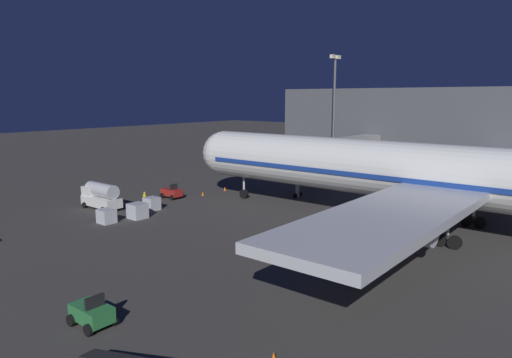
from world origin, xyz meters
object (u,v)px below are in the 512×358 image
at_px(airliner_at_gate, 470,179).
at_px(fuel_tanker, 100,195).
at_px(baggage_tug_spare, 92,313).
at_px(baggage_container_mid_row, 107,216).
at_px(baggage_container_near_belt, 152,204).
at_px(traffic_cone_nose_starboard, 203,194).
at_px(apron_floodlight_mast, 334,107).
at_px(ground_crew_marshaller_fwd, 145,198).
at_px(jet_bridge, 330,149).
at_px(traffic_cone_wingtip_svc_side, 274,357).
at_px(baggage_container_far_row, 138,211).
at_px(traffic_cone_nose_port, 225,189).
at_px(baggage_tug_lead, 172,192).

xyz_separation_m(airliner_at_gate, fuel_tanker, (15.21, -37.31, -4.03)).
height_order(baggage_tug_spare, baggage_container_mid_row, baggage_tug_spare).
distance_m(baggage_container_near_belt, traffic_cone_nose_starboard, 9.65).
xyz_separation_m(apron_floodlight_mast, ground_crew_marshaller_fwd, (36.16, -5.63, -10.67)).
bearing_deg(baggage_container_near_belt, traffic_cone_nose_starboard, -172.69).
distance_m(jet_bridge, fuel_tanker, 32.35).
xyz_separation_m(fuel_tanker, traffic_cone_wingtip_svc_side, (13.13, 35.86, -1.37)).
relative_size(airliner_at_gate, ground_crew_marshaller_fwd, 42.01).
height_order(fuel_tanker, baggage_container_near_belt, fuel_tanker).
xyz_separation_m(baggage_container_far_row, traffic_cone_wingtip_svc_side, (13.12, 28.72, -0.56)).
xyz_separation_m(jet_bridge, ground_crew_marshaller_fwd, (24.02, -12.13, -4.87)).
bearing_deg(baggage_container_far_row, ground_crew_marshaller_fwd, -134.31).
relative_size(jet_bridge, fuel_tanker, 4.49).
xyz_separation_m(traffic_cone_nose_port, traffic_cone_nose_starboard, (4.40, 0.00, 0.00)).
height_order(ground_crew_marshaller_fwd, traffic_cone_nose_port, ground_crew_marshaller_fwd).
height_order(airliner_at_gate, traffic_cone_wingtip_svc_side, airliner_at_gate).
relative_size(jet_bridge, baggage_container_mid_row, 15.33).
distance_m(jet_bridge, apron_floodlight_mast, 14.94).
xyz_separation_m(airliner_at_gate, traffic_cone_nose_starboard, (2.20, -33.27, -5.41)).
bearing_deg(baggage_container_mid_row, baggage_tug_spare, 54.83).
bearing_deg(traffic_cone_nose_starboard, fuel_tanker, -17.26).
bearing_deg(fuel_tanker, ground_crew_marshaller_fwd, 151.38).
bearing_deg(traffic_cone_nose_starboard, ground_crew_marshaller_fwd, -10.46).
relative_size(apron_floodlight_mast, baggage_tug_lead, 7.22).
bearing_deg(apron_floodlight_mast, traffic_cone_nose_starboard, -8.36).
bearing_deg(baggage_container_near_belt, airliner_at_gate, 110.16).
distance_m(ground_crew_marshaller_fwd, traffic_cone_nose_port, 12.97).
xyz_separation_m(baggage_container_near_belt, baggage_container_far_row, (3.45, 1.87, 0.08)).
height_order(baggage_container_mid_row, traffic_cone_nose_port, baggage_container_mid_row).
relative_size(traffic_cone_nose_port, traffic_cone_nose_starboard, 1.00).
height_order(baggage_tug_lead, ground_crew_marshaller_fwd, baggage_tug_lead).
bearing_deg(baggage_tug_lead, baggage_container_near_belt, 28.68).
height_order(fuel_tanker, baggage_container_far_row, fuel_tanker).
height_order(baggage_container_far_row, traffic_cone_wingtip_svc_side, baggage_container_far_row).
xyz_separation_m(baggage_container_mid_row, traffic_cone_nose_starboard, (-16.31, -2.19, -0.47)).
height_order(baggage_container_far_row, traffic_cone_nose_starboard, baggage_container_far_row).
relative_size(baggage_tug_spare, ground_crew_marshaller_fwd, 1.58).
xyz_separation_m(baggage_container_mid_row, traffic_cone_wingtip_svc_side, (9.83, 29.63, -0.47)).
xyz_separation_m(baggage_tug_spare, traffic_cone_wingtip_svc_side, (-3.67, 10.48, -0.51)).
height_order(apron_floodlight_mast, traffic_cone_nose_port, apron_floodlight_mast).
bearing_deg(jet_bridge, traffic_cone_nose_starboard, -34.18).
bearing_deg(baggage_container_near_belt, baggage_tug_lead, -151.32).
xyz_separation_m(fuel_tanker, ground_crew_marshaller_fwd, (-4.54, 2.48, -0.74)).
bearing_deg(airliner_at_gate, ground_crew_marshaller_fwd, -72.98).
height_order(baggage_container_mid_row, traffic_cone_wingtip_svc_side, baggage_container_mid_row).
bearing_deg(traffic_cone_wingtip_svc_side, baggage_container_mid_row, -108.35).
relative_size(jet_bridge, ground_crew_marshaller_fwd, 15.26).
height_order(airliner_at_gate, ground_crew_marshaller_fwd, airliner_at_gate).
xyz_separation_m(airliner_at_gate, baggage_container_far_row, (15.22, -30.17, -4.85)).
bearing_deg(traffic_cone_nose_port, airliner_at_gate, 86.22).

